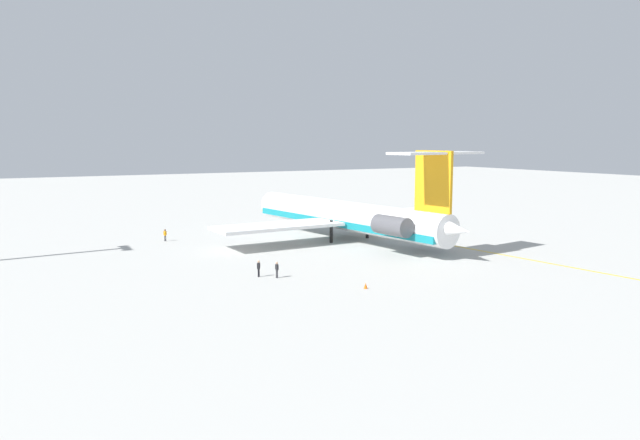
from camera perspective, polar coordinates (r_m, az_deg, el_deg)
ground at (r=90.16m, az=6.22°, el=-1.51°), size 373.98×373.98×0.00m
main_jetliner at (r=84.95m, az=2.89°, el=0.41°), size 45.11×40.00×13.16m
ground_crew_near_nose at (r=113.50m, az=5.04°, el=0.97°), size 0.39×0.30×1.82m
ground_crew_near_tail at (r=87.25m, az=-14.81°, el=-1.29°), size 0.28×0.43×1.75m
ground_crew_portside at (r=61.91m, az=-4.21°, el=-4.64°), size 0.38×0.28×1.73m
ground_crew_starboard at (r=62.53m, az=-5.98°, el=-4.50°), size 0.29×0.43×1.79m
safety_cone_nose at (r=111.17m, az=0.01°, el=0.40°), size 0.40×0.40×0.55m
safety_cone_wingtip at (r=57.72m, az=4.45°, el=-6.38°), size 0.40×0.40×0.55m
safety_cone_tail at (r=117.67m, az=2.67°, el=0.79°), size 0.40×0.40×0.55m
taxiway_centreline at (r=91.21m, az=7.11°, el=-1.42°), size 79.33×11.10×0.01m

